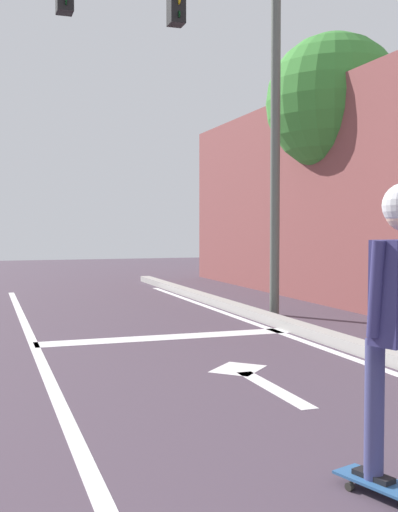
{
  "coord_description": "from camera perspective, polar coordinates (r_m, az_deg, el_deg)",
  "views": [
    {
      "loc": [
        -0.85,
        1.18,
        1.49
      ],
      "look_at": [
        0.93,
        6.39,
        1.24
      ],
      "focal_mm": 44.51,
      "sensor_mm": 36.0,
      "label": 1
    }
  ],
  "objects": [
    {
      "name": "traffic_signal_mast",
      "position": [
        10.51,
        -0.08,
        16.72
      ],
      "size": [
        5.25,
        0.34,
        5.68
      ],
      "color": "#575F56",
      "rests_on": "ground"
    },
    {
      "name": "roadside_tree",
      "position": [
        13.06,
        12.02,
        13.2
      ],
      "size": [
        2.67,
        2.67,
        5.26
      ],
      "color": "brown",
      "rests_on": "ground"
    },
    {
      "name": "lane_arrow_stem",
      "position": [
        6.0,
        6.69,
        -11.73
      ],
      "size": [
        0.16,
        1.4,
        0.01
      ],
      "primitive_type": "cube",
      "color": "silver",
      "rests_on": "ground"
    },
    {
      "name": "stop_bar",
      "position": [
        8.61,
        -2.84,
        -7.3
      ],
      "size": [
        3.49,
        0.4,
        0.01
      ],
      "primitive_type": "cube",
      "color": "silver",
      "rests_on": "ground"
    },
    {
      "name": "lane_line_center",
      "position": [
        5.08,
        -11.7,
        -14.45
      ],
      "size": [
        0.12,
        20.0,
        0.01
      ],
      "primitive_type": "cube",
      "color": "silver",
      "rests_on": "ground"
    },
    {
      "name": "lane_arrow_head",
      "position": [
        6.75,
        3.53,
        -10.08
      ],
      "size": [
        0.71,
        0.71,
        0.01
      ],
      "primitive_type": "cube",
      "rotation": [
        0.0,
        0.0,
        0.79
      ],
      "color": "silver",
      "rests_on": "ground"
    }
  ]
}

